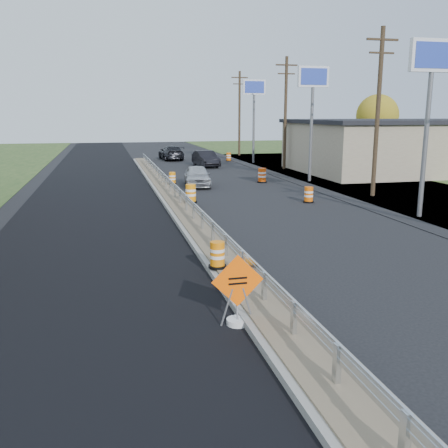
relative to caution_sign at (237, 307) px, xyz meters
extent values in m
plane|color=black|center=(0.90, 6.82, -0.42)|extent=(140.00, 140.00, 0.00)
cube|color=black|center=(-3.50, 16.82, -0.42)|extent=(7.20, 120.00, 0.01)
cube|color=gray|center=(0.90, 14.82, -0.33)|extent=(1.60, 55.00, 0.18)
cube|color=brown|center=(0.90, 14.82, -0.22)|extent=(1.25, 55.00, 0.05)
cube|color=silver|center=(0.90, -5.18, 0.16)|extent=(0.10, 0.15, 0.70)
cube|color=silver|center=(0.90, -3.18, 0.16)|extent=(0.10, 0.15, 0.70)
cube|color=silver|center=(0.90, -1.18, 0.16)|extent=(0.10, 0.15, 0.70)
cube|color=silver|center=(0.90, 0.82, 0.16)|extent=(0.10, 0.15, 0.70)
cube|color=silver|center=(0.90, 2.82, 0.16)|extent=(0.10, 0.15, 0.70)
cube|color=silver|center=(0.90, 4.82, 0.16)|extent=(0.10, 0.15, 0.70)
cube|color=silver|center=(0.90, 6.82, 0.16)|extent=(0.10, 0.15, 0.70)
cube|color=silver|center=(0.90, 8.82, 0.16)|extent=(0.10, 0.15, 0.70)
cube|color=silver|center=(0.90, 10.82, 0.16)|extent=(0.10, 0.15, 0.70)
cube|color=silver|center=(0.90, 12.82, 0.16)|extent=(0.10, 0.15, 0.70)
cube|color=silver|center=(0.90, 14.82, 0.16)|extent=(0.10, 0.15, 0.70)
cube|color=silver|center=(0.90, 16.82, 0.16)|extent=(0.10, 0.15, 0.70)
cube|color=silver|center=(0.90, 18.82, 0.16)|extent=(0.10, 0.15, 0.70)
cube|color=silver|center=(0.90, 20.82, 0.16)|extent=(0.10, 0.15, 0.70)
cube|color=silver|center=(0.90, 22.82, 0.16)|extent=(0.10, 0.15, 0.70)
cube|color=silver|center=(0.90, 24.82, 0.16)|extent=(0.10, 0.15, 0.70)
cube|color=silver|center=(0.90, 26.82, 0.16)|extent=(0.10, 0.15, 0.70)
cube|color=silver|center=(0.90, 28.82, 0.16)|extent=(0.10, 0.15, 0.70)
cube|color=silver|center=(0.90, 30.82, 0.16)|extent=(0.10, 0.15, 0.70)
cube|color=silver|center=(0.90, 32.82, 0.16)|extent=(0.10, 0.15, 0.70)
cube|color=silver|center=(0.90, 34.82, 0.16)|extent=(0.10, 0.15, 0.70)
cube|color=silver|center=(0.90, 36.82, 0.16)|extent=(0.10, 0.15, 0.70)
cube|color=silver|center=(0.90, 38.82, 0.16)|extent=(0.10, 0.15, 0.70)
cube|color=silver|center=(0.90, 15.82, 0.36)|extent=(0.04, 46.00, 0.34)
cube|color=silver|center=(0.90, 15.82, 0.28)|extent=(0.06, 46.00, 0.03)
cube|color=silver|center=(0.90, 15.82, 0.44)|extent=(0.06, 46.00, 0.03)
cube|color=tan|center=(21.90, 26.82, 1.58)|extent=(18.00, 12.00, 4.00)
cube|color=black|center=(21.90, 26.82, 3.70)|extent=(18.50, 12.50, 0.30)
cube|color=black|center=(12.95, 26.82, 1.18)|extent=(0.08, 7.20, 2.20)
cylinder|color=slate|center=(11.40, 9.82, 2.98)|extent=(0.22, 0.22, 6.80)
cube|color=white|center=(11.40, 9.82, 6.78)|extent=(2.20, 0.25, 1.40)
cube|color=#263FB2|center=(11.40, 9.82, 6.78)|extent=(1.90, 0.30, 1.10)
cylinder|color=slate|center=(11.40, 22.82, 2.98)|extent=(0.22, 0.22, 6.80)
cube|color=white|center=(11.40, 22.82, 6.78)|extent=(2.20, 0.25, 1.40)
cube|color=#263FB2|center=(11.40, 22.82, 6.78)|extent=(1.90, 0.30, 1.10)
cylinder|color=slate|center=(11.40, 36.82, 2.98)|extent=(0.22, 0.22, 6.80)
cube|color=white|center=(11.40, 36.82, 6.78)|extent=(2.20, 0.25, 1.40)
cube|color=#263FB2|center=(11.40, 36.82, 6.78)|extent=(1.90, 0.30, 1.10)
cylinder|color=#473523|center=(12.40, 15.82, 4.28)|extent=(0.26, 0.26, 9.40)
cube|color=#473523|center=(12.40, 15.82, 8.28)|extent=(1.90, 0.12, 0.12)
cube|color=#473523|center=(12.40, 15.82, 7.58)|extent=(1.50, 0.10, 0.10)
cylinder|color=#473523|center=(12.40, 30.82, 4.28)|extent=(0.26, 0.26, 9.40)
cube|color=#473523|center=(12.40, 30.82, 8.28)|extent=(1.90, 0.12, 0.12)
cube|color=#473523|center=(12.40, 30.82, 7.58)|extent=(1.50, 0.10, 0.10)
cylinder|color=#473523|center=(12.40, 45.82, 4.28)|extent=(0.26, 0.26, 9.40)
cube|color=#473523|center=(12.40, 45.82, 8.28)|extent=(1.90, 0.12, 0.12)
cube|color=#473523|center=(12.40, 45.82, 7.58)|extent=(1.50, 0.10, 0.10)
cylinder|color=#473523|center=(26.90, 40.82, 1.12)|extent=(0.36, 0.36, 3.08)
sphere|color=#A49623|center=(26.90, 40.82, 4.13)|extent=(4.62, 4.62, 4.62)
cylinder|color=white|center=(0.00, 0.00, -0.35)|extent=(0.50, 0.50, 0.14)
cube|color=slate|center=(-0.25, 0.00, 0.03)|extent=(0.30, 0.04, 0.87)
cube|color=slate|center=(0.25, 0.00, 0.03)|extent=(0.30, 0.04, 0.87)
cube|color=slate|center=(0.00, 0.04, 0.03)|extent=(0.04, 0.22, 0.88)
cube|color=#FF5905|center=(0.00, 0.00, 0.64)|extent=(1.21, 0.03, 1.20)
cube|color=black|center=(0.00, -0.02, 0.70)|extent=(0.43, 0.01, 0.04)
cube|color=black|center=(0.00, -0.02, 0.57)|extent=(0.43, 0.01, 0.04)
cylinder|color=black|center=(0.35, 3.64, -0.16)|extent=(0.54, 0.54, 0.07)
cylinder|color=orange|center=(0.35, 3.64, 0.22)|extent=(0.43, 0.43, 0.75)
cylinder|color=white|center=(0.35, 3.64, 0.35)|extent=(0.44, 0.44, 0.10)
cylinder|color=white|center=(0.35, 3.64, 0.15)|extent=(0.44, 0.44, 0.10)
cylinder|color=black|center=(1.45, 14.80, -0.15)|extent=(0.65, 0.65, 0.09)
cylinder|color=orange|center=(1.45, 14.80, 0.31)|extent=(0.52, 0.52, 0.91)
cylinder|color=white|center=(1.45, 14.80, 0.46)|extent=(0.54, 0.54, 0.12)
cylinder|color=white|center=(1.45, 14.80, 0.22)|extent=(0.54, 0.54, 0.12)
cylinder|color=black|center=(1.45, 21.97, -0.16)|extent=(0.54, 0.54, 0.07)
cylinder|color=orange|center=(1.45, 21.97, 0.22)|extent=(0.43, 0.43, 0.75)
cylinder|color=white|center=(1.45, 21.97, 0.34)|extent=(0.44, 0.44, 0.10)
cylinder|color=white|center=(1.45, 21.97, 0.15)|extent=(0.44, 0.44, 0.10)
cylinder|color=black|center=(7.90, 14.68, -0.38)|extent=(0.58, 0.58, 0.08)
cylinder|color=#ED5E0A|center=(7.90, 14.68, 0.02)|extent=(0.47, 0.47, 0.82)
cylinder|color=white|center=(7.90, 14.68, 0.16)|extent=(0.48, 0.48, 0.11)
cylinder|color=white|center=(7.90, 14.68, -0.05)|extent=(0.48, 0.48, 0.11)
cylinder|color=black|center=(7.90, 22.99, -0.38)|extent=(0.69, 0.69, 0.09)
cylinder|color=#DE4709|center=(7.90, 22.99, 0.11)|extent=(0.55, 0.55, 0.96)
cylinder|color=white|center=(7.90, 22.99, 0.27)|extent=(0.57, 0.57, 0.13)
cylinder|color=white|center=(7.90, 22.99, 0.01)|extent=(0.57, 0.57, 0.13)
cylinder|color=black|center=(9.53, 39.33, -0.38)|extent=(0.59, 0.59, 0.08)
cylinder|color=orange|center=(9.53, 39.33, 0.03)|extent=(0.47, 0.47, 0.83)
cylinder|color=white|center=(9.53, 39.33, 0.17)|extent=(0.49, 0.49, 0.11)
cylinder|color=white|center=(9.53, 39.33, -0.05)|extent=(0.49, 0.49, 0.11)
imported|color=silver|center=(3.15, 22.25, 0.27)|extent=(2.06, 4.21, 1.38)
imported|color=black|center=(6.20, 34.58, 0.30)|extent=(1.95, 4.49, 1.44)
imported|color=black|center=(4.03, 42.17, 0.32)|extent=(2.33, 5.22, 1.49)
camera|label=1|loc=(-2.75, -10.25, 4.28)|focal=40.00mm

